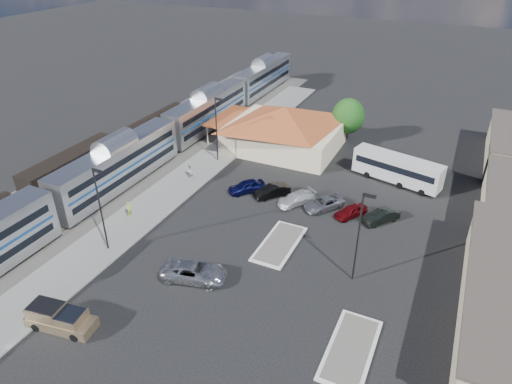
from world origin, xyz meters
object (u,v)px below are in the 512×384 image
at_px(pickup_truck, 61,319).
at_px(coach_bus, 397,168).
at_px(station_depot, 284,127).
at_px(suv, 194,272).

height_order(pickup_truck, coach_bus, coach_bus).
bearing_deg(coach_bus, pickup_truck, 165.73).
relative_size(station_depot, pickup_truck, 3.18).
bearing_deg(suv, coach_bus, -40.42).
bearing_deg(station_depot, suv, -83.12).
height_order(station_depot, suv, station_depot).
distance_m(station_depot, pickup_truck, 39.70).
distance_m(suv, coach_bus, 29.39).
relative_size(station_depot, suv, 3.09).
height_order(station_depot, coach_bus, station_depot).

